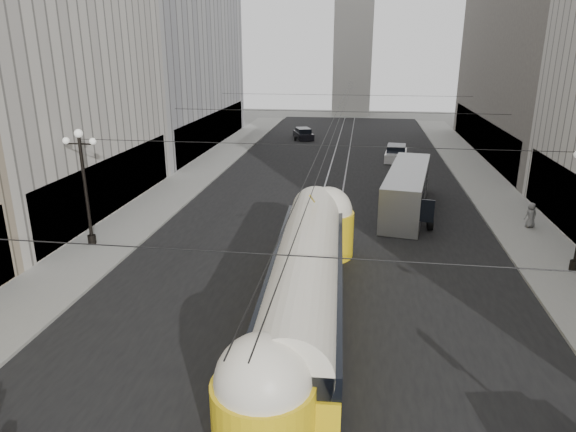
% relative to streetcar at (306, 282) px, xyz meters
% --- Properties ---
extents(road, '(20.00, 85.00, 0.02)m').
position_rel_streetcar_xyz_m(road, '(-0.12, 21.21, -1.85)').
color(road, black).
rests_on(road, ground).
extents(sidewalk_left, '(4.00, 72.00, 0.15)m').
position_rel_streetcar_xyz_m(sidewalk_left, '(-12.12, 24.71, -1.78)').
color(sidewalk_left, gray).
rests_on(sidewalk_left, ground).
extents(sidewalk_right, '(4.00, 72.00, 0.15)m').
position_rel_streetcar_xyz_m(sidewalk_right, '(11.88, 24.71, -1.78)').
color(sidewalk_right, gray).
rests_on(sidewalk_right, ground).
extents(rail_left, '(0.12, 85.00, 0.04)m').
position_rel_streetcar_xyz_m(rail_left, '(-0.87, 21.21, -1.85)').
color(rail_left, gray).
rests_on(rail_left, ground).
extents(rail_right, '(0.12, 85.00, 0.04)m').
position_rel_streetcar_xyz_m(rail_right, '(0.63, 21.21, -1.85)').
color(rail_right, gray).
rests_on(rail_right, ground).
extents(building_left_far, '(12.60, 28.60, 28.60)m').
position_rel_streetcar_xyz_m(building_left_far, '(-20.12, 36.71, 12.46)').
color(building_left_far, '#999999').
rests_on(building_left_far, ground).
extents(distant_tower, '(6.00, 6.00, 31.36)m').
position_rel_streetcar_xyz_m(distant_tower, '(-0.12, 68.71, 13.11)').
color(distant_tower, '#B2AFA8').
rests_on(distant_tower, ground).
extents(lamppost_left_mid, '(1.86, 0.44, 6.37)m').
position_rel_streetcar_xyz_m(lamppost_left_mid, '(-12.72, 6.71, 1.89)').
color(lamppost_left_mid, black).
rests_on(lamppost_left_mid, sidewalk_left).
extents(catenary, '(25.00, 72.00, 0.23)m').
position_rel_streetcar_xyz_m(catenary, '(-0.01, 20.20, 4.03)').
color(catenary, black).
rests_on(catenary, ground).
extents(streetcar, '(3.39, 17.28, 3.79)m').
position_rel_streetcar_xyz_m(streetcar, '(0.00, 0.00, 0.00)').
color(streetcar, yellow).
rests_on(streetcar, ground).
extents(city_bus, '(4.07, 11.57, 2.87)m').
position_rel_streetcar_xyz_m(city_bus, '(5.04, 15.91, -0.28)').
color(city_bus, gray).
rests_on(city_bus, ground).
extents(sedan_white_far, '(2.42, 4.92, 1.50)m').
position_rel_streetcar_xyz_m(sedan_white_far, '(5.27, 32.34, -1.17)').
color(sedan_white_far, white).
rests_on(sedan_white_far, ground).
extents(sedan_dark_far, '(3.01, 4.49, 1.31)m').
position_rel_streetcar_xyz_m(sedan_dark_far, '(-5.13, 43.32, -1.26)').
color(sedan_dark_far, black).
rests_on(sedan_dark_far, ground).
extents(pedestrian_sidewalk_right, '(0.88, 0.71, 1.55)m').
position_rel_streetcar_xyz_m(pedestrian_sidewalk_right, '(12.21, 13.04, -0.93)').
color(pedestrian_sidewalk_right, slate).
rests_on(pedestrian_sidewalk_right, sidewalk_right).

